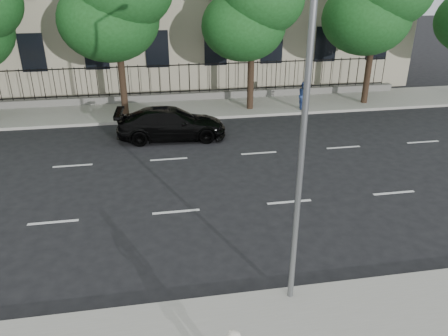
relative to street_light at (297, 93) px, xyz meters
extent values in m
plane|color=black|center=(-2.50, 1.77, -5.15)|extent=(120.00, 120.00, 0.00)
cube|color=gray|center=(-2.50, 15.77, -5.07)|extent=(60.00, 4.00, 0.15)
cube|color=slate|center=(-2.50, 17.47, -4.80)|extent=(30.00, 0.50, 0.40)
cube|color=black|center=(-2.50, 17.47, -4.50)|extent=(28.80, 0.05, 0.05)
cube|color=black|center=(-2.50, 17.47, -2.90)|extent=(28.80, 0.05, 0.05)
cylinder|color=slate|center=(0.00, -0.53, -1.00)|extent=(0.14, 0.14, 8.00)
cylinder|color=#382619|center=(-4.50, 14.97, -3.34)|extent=(0.36, 0.36, 3.32)
ellipsoid|color=#184919|center=(-4.90, 15.27, -0.05)|extent=(5.13, 5.13, 4.21)
cylinder|color=#382619|center=(2.50, 14.97, -3.46)|extent=(0.36, 0.36, 3.08)
ellipsoid|color=#184919|center=(2.10, 15.27, -0.48)|extent=(4.56, 4.56, 3.74)
ellipsoid|color=#184919|center=(3.00, 14.77, 0.84)|extent=(4.32, 4.32, 3.55)
cylinder|color=#382619|center=(9.50, 14.97, -3.39)|extent=(0.36, 0.36, 3.22)
ellipsoid|color=#184919|center=(9.10, 15.27, -0.22)|extent=(4.94, 4.94, 4.06)
imported|color=black|center=(-2.20, 11.30, -4.40)|extent=(5.28, 2.39, 1.50)
imported|color=#2D468D|center=(5.48, 14.39, -4.22)|extent=(0.71, 0.85, 1.55)
camera|label=1|loc=(-3.06, -8.64, 2.45)|focal=35.00mm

